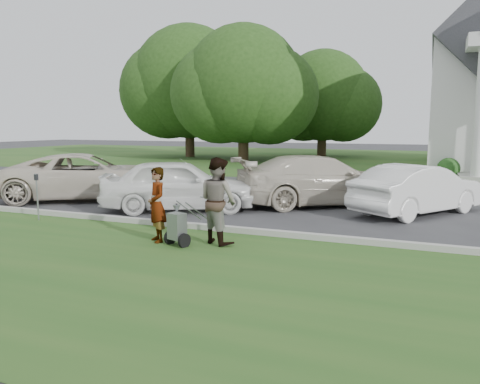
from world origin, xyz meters
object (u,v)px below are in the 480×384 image
Objects in this scene: tree_left at (243,90)px; person_left at (157,205)px; car_b at (179,185)px; car_a at (86,176)px; parking_meter_far at (37,191)px; car_c at (320,180)px; parking_meter_near at (218,199)px; car_d at (418,189)px; striping_cart at (177,227)px; tree_far at (189,87)px; tree_back at (323,100)px; person_right at (218,201)px.

person_left is (7.12, -22.92, -4.28)m from tree_left.
car_b is (5.59, -19.27, -4.32)m from tree_left.
tree_left is at bearing -29.58° from car_a.
person_left is 4.37m from parking_meter_far.
parking_meter_far is 8.53m from car_c.
person_left is 0.30× the size of car_c.
parking_meter_near is at bearing 130.02° from car_c.
tree_left reaches higher than car_a.
striping_cart is at bearing 86.39° from car_d.
car_c is (15.36, -19.63, -4.88)m from tree_far.
tree_back is 31.58m from striping_cart.
car_c is 1.27× the size of car_d.
striping_cart is 0.87× the size of parking_meter_far.
car_c reaches higher than car_a.
parking_meter_near is at bearing 82.33° from car_d.
tree_far is 2.08× the size of car_c.
parking_meter_near is 0.32× the size of car_d.
tree_far is 23.31m from car_a.
tree_far is 2.50× the size of car_b.
tree_back is 30.37m from parking_meter_near.
person_left is at bearing -72.74° from tree_left.
car_d reaches higher than parking_meter_near.
parking_meter_far is at bearing 22.58° from person_right.
parking_meter_near reaches higher than striping_cart.
car_b is at bearing -22.24° from person_right.
car_c is at bearing 94.22° from striping_cart.
parking_meter_near is at bearing 2.93° from parking_meter_far.
person_left is at bearing 82.38° from car_d.
tree_back is 26.94m from car_a.
tree_far is at bearing 153.44° from tree_left.
car_d is at bearing 70.39° from striping_cart.
car_c reaches higher than striping_cart.
car_d is at bearing -47.67° from tree_far.
car_d is at bearing -116.91° from car_a.
tree_left is 24.41m from person_right.
tree_far is (-6.00, 3.00, 0.58)m from tree_left.
car_c is at bearing -81.92° from car_b.
tree_left is 8.95m from tree_back.
tree_far is at bearing -14.98° from car_a.
tree_back reaches higher than car_d.
striping_cart is 0.60× the size of person_right.
car_b is at bearing -86.66° from tree_back.
tree_left reaches higher than person_right.
striping_cart is (3.71, -31.06, -4.31)m from tree_back.
person_right is at bearing -165.96° from car_b.
striping_cart is 1.36m from parking_meter_near.
striping_cart is 0.25× the size of car_d.
person_right is 6.66m from car_d.
parking_meter_far is (2.83, -22.11, -4.29)m from tree_left.
tree_far is 1.21× the size of tree_back.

